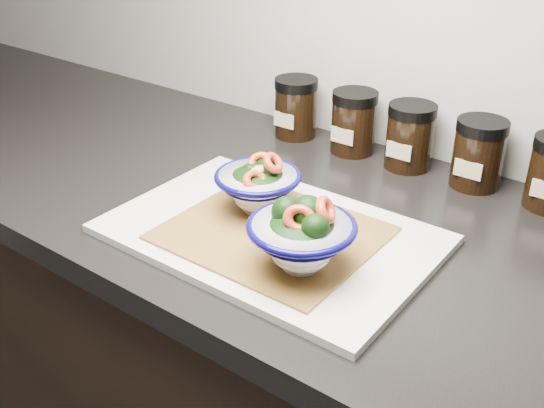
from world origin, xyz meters
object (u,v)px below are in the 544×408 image
Objects in this scene: spice_jar_a at (296,107)px; spice_jar_b at (354,122)px; cutting_board at (270,234)px; bowl_right at (302,236)px; spice_jar_c at (410,136)px; spice_jar_d at (478,153)px; bowl_left at (258,185)px.

spice_jar_b is at bearing 0.00° from spice_jar_a.
cutting_board is at bearing -79.29° from spice_jar_b.
bowl_right is 0.48m from spice_jar_a.
spice_jar_c is (0.05, 0.33, 0.05)m from cutting_board.
bowl_right reaches higher than spice_jar_b.
spice_jar_d is at bearing 0.00° from spice_jar_c.
cutting_board is 3.98× the size of spice_jar_d.
spice_jar_b is 1.00× the size of spice_jar_d.
bowl_right is 1.23× the size of spice_jar_a.
spice_jar_a is 0.13m from spice_jar_b.
spice_jar_d is (0.12, 0.00, 0.00)m from spice_jar_c.
spice_jar_a is at bearing 115.45° from bowl_left.
bowl_left is 1.13× the size of spice_jar_b.
bowl_right is 1.23× the size of spice_jar_d.
spice_jar_b is (-0.15, 0.38, -0.00)m from bowl_right.
bowl_right is 1.23× the size of spice_jar_c.
bowl_left is 1.13× the size of spice_jar_c.
bowl_left is 1.13× the size of spice_jar_a.
cutting_board is 0.12m from bowl_right.
bowl_right is at bearing -30.52° from cutting_board.
spice_jar_c is (0.11, 0.00, 0.00)m from spice_jar_b.
spice_jar_b and spice_jar_d have the same top height.
bowl_right is 1.23× the size of spice_jar_b.
bowl_right is 0.39m from spice_jar_d.
spice_jar_a is (-0.19, 0.33, 0.05)m from cutting_board.
spice_jar_b is 0.11m from spice_jar_c.
spice_jar_a is (-0.28, 0.38, -0.00)m from bowl_right.
spice_jar_a and spice_jar_c have the same top height.
spice_jar_a and spice_jar_d have the same top height.
bowl_left is at bearing 144.48° from cutting_board.
spice_jar_d is at bearing 63.19° from cutting_board.
bowl_left is at bearing -107.79° from spice_jar_c.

